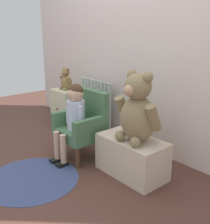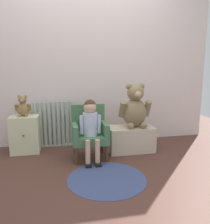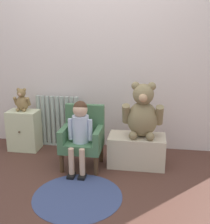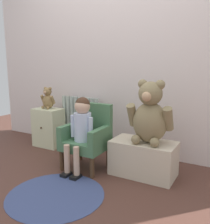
% 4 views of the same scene
% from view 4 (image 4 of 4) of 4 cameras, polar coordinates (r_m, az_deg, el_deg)
% --- Properties ---
extents(ground_plane, '(6.00, 6.00, 0.00)m').
position_cam_4_polar(ground_plane, '(2.31, -9.38, -16.25)').
color(ground_plane, '#4F2F26').
extents(back_wall, '(3.80, 0.05, 2.40)m').
position_cam_4_polar(back_wall, '(2.97, 3.35, 13.86)').
color(back_wall, silver).
rests_on(back_wall, ground_plane).
extents(radiator, '(0.56, 0.05, 0.64)m').
position_cam_4_polar(radiator, '(3.19, -5.68, -2.34)').
color(radiator, '#ACBAB0').
rests_on(radiator, ground_plane).
extents(small_dresser, '(0.36, 0.27, 0.49)m').
position_cam_4_polar(small_dresser, '(3.30, -12.79, -3.44)').
color(small_dresser, beige).
rests_on(small_dresser, ground_plane).
extents(child_armchair, '(0.42, 0.38, 0.65)m').
position_cam_4_polar(child_armchair, '(2.55, -4.01, -5.47)').
color(child_armchair, '#47714C').
rests_on(child_armchair, ground_plane).
extents(child_figure, '(0.25, 0.35, 0.74)m').
position_cam_4_polar(child_figure, '(2.43, -5.46, -2.64)').
color(child_figure, silver).
rests_on(child_figure, ground_plane).
extents(low_bench, '(0.60, 0.33, 0.33)m').
position_cam_4_polar(low_bench, '(2.44, 8.76, -10.40)').
color(low_bench, beige).
rests_on(low_bench, ground_plane).
extents(large_teddy_bear, '(0.42, 0.30, 0.58)m').
position_cam_4_polar(large_teddy_bear, '(2.30, 10.22, -0.78)').
color(large_teddy_bear, '#887651').
rests_on(large_teddy_bear, low_bench).
extents(small_teddy_bear, '(0.20, 0.14, 0.27)m').
position_cam_4_polar(small_teddy_bear, '(3.25, -12.92, 2.90)').
color(small_teddy_bear, olive).
rests_on(small_teddy_bear, small_dresser).
extents(floor_rug, '(0.79, 0.79, 0.01)m').
position_cam_4_polar(floor_rug, '(2.17, -11.18, -18.04)').
color(floor_rug, '#394672').
rests_on(floor_rug, ground_plane).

